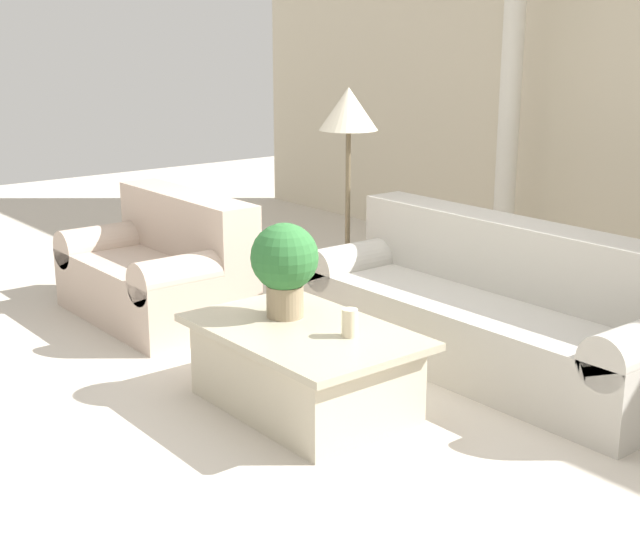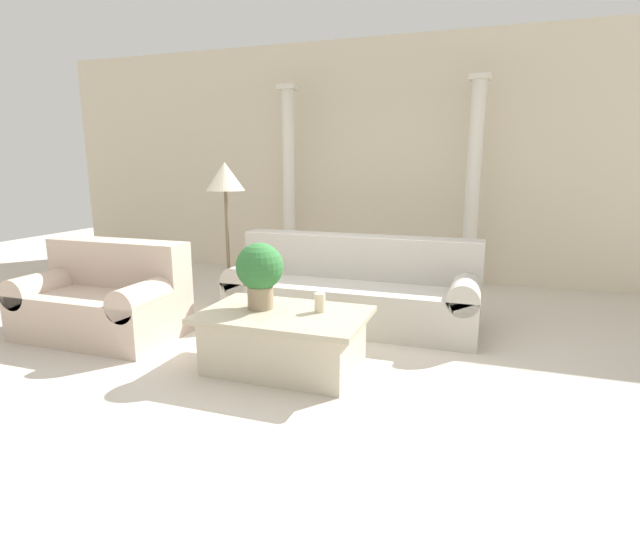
# 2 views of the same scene
# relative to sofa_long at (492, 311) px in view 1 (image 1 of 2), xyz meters

# --- Properties ---
(ground_plane) EXTENTS (16.00, 16.00, 0.00)m
(ground_plane) POSITION_rel_sofa_long_xyz_m (-0.28, -0.96, -0.34)
(ground_plane) COLOR beige
(sofa_long) EXTENTS (2.44, 0.86, 0.86)m
(sofa_long) POSITION_rel_sofa_long_xyz_m (0.00, 0.00, 0.00)
(sofa_long) COLOR #B7B2A8
(sofa_long) RESTS_ON ground_plane
(loveseat) EXTENTS (1.43, 0.86, 0.86)m
(loveseat) POSITION_rel_sofa_long_xyz_m (-2.09, -1.08, 0.01)
(loveseat) COLOR #C5AE9C
(loveseat) RESTS_ON ground_plane
(coffee_table) EXTENTS (1.27, 0.83, 0.45)m
(coffee_table) POSITION_rel_sofa_long_xyz_m (-0.20, -1.28, -0.11)
(coffee_table) COLOR beige
(coffee_table) RESTS_ON ground_plane
(potted_plant) EXTENTS (0.37, 0.37, 0.52)m
(potted_plant) POSITION_rel_sofa_long_xyz_m (-0.41, -1.24, 0.42)
(potted_plant) COLOR #937F60
(potted_plant) RESTS_ON coffee_table
(pillar_candle) EXTENTS (0.08, 0.08, 0.15)m
(pillar_candle) POSITION_rel_sofa_long_xyz_m (0.06, -1.18, 0.19)
(pillar_candle) COLOR beige
(pillar_candle) RESTS_ON coffee_table
(floor_lamp) EXTENTS (0.41, 0.41, 1.59)m
(floor_lamp) POSITION_rel_sofa_long_xyz_m (-1.44, 0.08, 1.04)
(floor_lamp) COLOR brown
(floor_lamp) RESTS_ON ground_plane
(column_left) EXTENTS (0.24, 0.24, 2.58)m
(column_left) POSITION_rel_sofa_long_xyz_m (-1.40, 1.76, 0.98)
(column_left) COLOR silver
(column_left) RESTS_ON ground_plane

